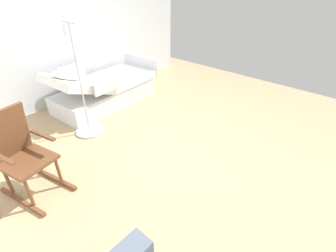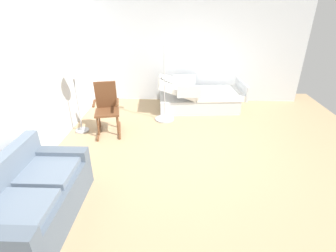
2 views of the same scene
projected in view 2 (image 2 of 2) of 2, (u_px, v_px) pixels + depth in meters
name	position (u px, v px, depth m)	size (l,w,h in m)	color
ground_plane	(200.00, 152.00, 4.58)	(6.84, 6.84, 0.00)	tan
back_wall	(37.00, 78.00, 4.10)	(5.67, 0.10, 2.70)	silver
side_wall	(195.00, 50.00, 6.49)	(0.10, 5.60, 2.70)	silver
hospital_bed	(199.00, 98.00, 6.29)	(1.14, 2.18, 0.94)	silver
couch	(33.00, 201.00, 3.01)	(1.61, 0.87, 0.85)	slate
rocking_chair	(107.00, 108.00, 5.13)	(0.85, 0.63, 1.05)	brown
floor_lamp	(73.00, 74.00, 4.78)	(0.34, 0.34, 1.48)	#B2B5BA
iv_pole	(165.00, 109.00, 5.75)	(0.44, 0.44, 1.69)	#B2B5BA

